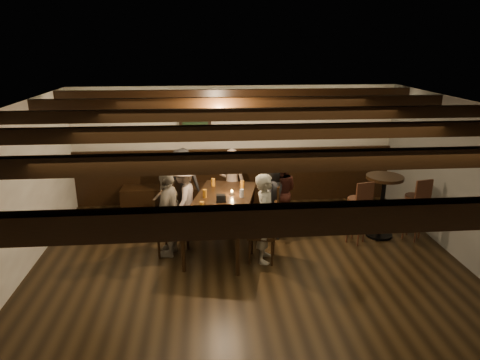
{
  "coord_description": "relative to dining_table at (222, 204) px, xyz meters",
  "views": [
    {
      "loc": [
        -0.63,
        -4.98,
        3.22
      ],
      "look_at": [
        -0.1,
        1.3,
        1.17
      ],
      "focal_mm": 32.0,
      "sensor_mm": 36.0,
      "label": 1
    }
  ],
  "objects": [
    {
      "name": "room",
      "position": [
        0.09,
        0.73,
        0.37
      ],
      "size": [
        7.0,
        7.0,
        7.0
      ],
      "color": "black",
      "rests_on": "ground"
    },
    {
      "name": "dining_table",
      "position": [
        0.0,
        0.0,
        0.0
      ],
      "size": [
        1.35,
        2.2,
        0.77
      ],
      "rotation": [
        0.0,
        0.0,
        -0.22
      ],
      "color": "black",
      "rests_on": "floor"
    },
    {
      "name": "chair_left_near",
      "position": [
        -0.6,
        0.6,
        -0.42
      ],
      "size": [
        0.51,
        0.51,
        0.93
      ],
      "rotation": [
        0.0,
        0.0,
        -1.79
      ],
      "color": "black",
      "rests_on": "floor"
    },
    {
      "name": "chair_left_far",
      "position": [
        -0.8,
        -0.28,
        -0.41
      ],
      "size": [
        0.54,
        0.54,
        0.98
      ],
      "rotation": [
        0.0,
        0.0,
        -1.79
      ],
      "color": "black",
      "rests_on": "floor"
    },
    {
      "name": "chair_right_near",
      "position": [
        0.8,
        0.28,
        -0.42
      ],
      "size": [
        0.52,
        0.52,
        0.95
      ],
      "rotation": [
        0.0,
        0.0,
        1.35
      ],
      "color": "black",
      "rests_on": "floor"
    },
    {
      "name": "chair_right_far",
      "position": [
        0.6,
        -0.6,
        -0.42
      ],
      "size": [
        0.5,
        0.5,
        0.92
      ],
      "rotation": [
        0.0,
        0.0,
        1.35
      ],
      "color": "black",
      "rests_on": "floor"
    },
    {
      "name": "person_bench_left",
      "position": [
        -0.68,
        1.08,
        -0.01
      ],
      "size": [
        0.76,
        0.58,
        1.39
      ],
      "primitive_type": "imported",
      "rotation": [
        0.0,
        0.0,
        2.92
      ],
      "color": "#262628",
      "rests_on": "floor"
    },
    {
      "name": "person_bench_centre",
      "position": [
        0.23,
        1.02,
        -0.01
      ],
      "size": [
        0.56,
        0.43,
        1.38
      ],
      "primitive_type": "imported",
      "rotation": [
        0.0,
        0.0,
        2.92
      ],
      "color": "gray",
      "rests_on": "floor"
    },
    {
      "name": "person_bench_right",
      "position": [
        1.08,
        0.68,
        -0.06
      ],
      "size": [
        0.72,
        0.62,
        1.29
      ],
      "primitive_type": "imported",
      "rotation": [
        0.0,
        0.0,
        2.92
      ],
      "color": "#4D221A",
      "rests_on": "floor"
    },
    {
      "name": "person_left_near",
      "position": [
        -0.63,
        0.6,
        -0.09
      ],
      "size": [
        0.62,
        0.88,
        1.23
      ],
      "primitive_type": "imported",
      "rotation": [
        0.0,
        0.0,
        -1.79
      ],
      "color": "#BCA79F",
      "rests_on": "floor"
    },
    {
      "name": "person_left_far",
      "position": [
        -0.83,
        -0.27,
        -0.01
      ],
      "size": [
        0.51,
        0.87,
        1.39
      ],
      "primitive_type": "imported",
      "rotation": [
        0.0,
        0.0,
        -1.79
      ],
      "color": "gray",
      "rests_on": "floor"
    },
    {
      "name": "person_right_near",
      "position": [
        0.83,
        0.27,
        0.0
      ],
      "size": [
        0.59,
        0.77,
        1.41
      ],
      "primitive_type": "imported",
      "rotation": [
        0.0,
        0.0,
        1.35
      ],
      "color": "#272729",
      "rests_on": "floor"
    },
    {
      "name": "person_right_far",
      "position": [
        0.63,
        -0.6,
        -0.01
      ],
      "size": [
        0.44,
        0.57,
        1.39
      ],
      "primitive_type": "imported",
      "rotation": [
        0.0,
        0.0,
        1.35
      ],
      "color": "gray",
      "rests_on": "floor"
    },
    {
      "name": "pint_a",
      "position": [
        -0.12,
        0.74,
        0.13
      ],
      "size": [
        0.07,
        0.07,
        0.14
      ],
      "primitive_type": "cylinder",
      "color": "#BF7219",
      "rests_on": "dining_table"
    },
    {
      "name": "pint_b",
      "position": [
        0.39,
        0.58,
        0.13
      ],
      "size": [
        0.07,
        0.07,
        0.14
      ],
      "primitive_type": "cylinder",
      "color": "#BF7219",
      "rests_on": "dining_table"
    },
    {
      "name": "pint_c",
      "position": [
        -0.27,
        0.16,
        0.13
      ],
      "size": [
        0.07,
        0.07,
        0.14
      ],
      "primitive_type": "cylinder",
      "color": "#BF7219",
      "rests_on": "dining_table"
    },
    {
      "name": "pint_d",
      "position": [
        0.34,
        0.13,
        0.13
      ],
      "size": [
        0.07,
        0.07,
        0.14
      ],
      "primitive_type": "cylinder",
      "color": "silver",
      "rests_on": "dining_table"
    },
    {
      "name": "pint_e",
      "position": [
        -0.31,
        -0.39,
        0.13
      ],
      "size": [
        0.07,
        0.07,
        0.14
      ],
      "primitive_type": "cylinder",
      "color": "#BF7219",
      "rests_on": "dining_table"
    },
    {
      "name": "pint_f",
      "position": [
        0.07,
        -0.58,
        0.13
      ],
      "size": [
        0.07,
        0.07,
        0.14
      ],
      "primitive_type": "cylinder",
      "color": "silver",
      "rests_on": "dining_table"
    },
    {
      "name": "pint_g",
      "position": [
        -0.13,
        -0.79,
        0.13
      ],
      "size": [
        0.07,
        0.07,
        0.14
      ],
      "primitive_type": "cylinder",
      "color": "#BF7219",
      "rests_on": "dining_table"
    },
    {
      "name": "plate_near",
      "position": [
        -0.3,
        -0.65,
        0.07
      ],
      "size": [
        0.24,
        0.24,
        0.01
      ],
      "primitive_type": "cylinder",
      "color": "white",
      "rests_on": "dining_table"
    },
    {
      "name": "plate_far",
      "position": [
        0.11,
        -0.33,
        0.07
      ],
      "size": [
        0.24,
        0.24,
        0.01
      ],
      "primitive_type": "cylinder",
      "color": "white",
      "rests_on": "dining_table"
    },
    {
      "name": "condiment_caddy",
      "position": [
        -0.01,
        -0.05,
        0.12
      ],
      "size": [
        0.15,
        0.1,
        0.12
      ],
      "primitive_type": "cube",
      "color": "black",
      "rests_on": "dining_table"
    },
    {
      "name": "candle",
      "position": [
        0.18,
        0.27,
        0.09
      ],
      "size": [
        0.05,
        0.05,
        0.05
      ],
      "primitive_type": "cylinder",
      "color": "beige",
      "rests_on": "dining_table"
    },
    {
      "name": "high_top_table",
      "position": [
        2.73,
        0.08,
        0.01
      ],
      "size": [
        0.61,
        0.61,
        1.09
      ],
      "color": "black",
      "rests_on": "floor"
    },
    {
      "name": "bar_stool_left",
      "position": [
        2.23,
        -0.13,
        -0.29
      ],
      "size": [
        0.36,
        0.38,
        1.1
      ],
      "rotation": [
        0.0,
        0.0,
        0.22
      ],
      "color": "#3D1F13",
      "rests_on": "floor"
    },
    {
      "name": "bar_stool_right",
      "position": [
        3.23,
        -0.08,
        -0.29
      ],
      "size": [
        0.36,
        0.38,
        1.1
      ],
      "rotation": [
        0.0,
        0.0,
        0.19
      ],
      "color": "#3D1F13",
      "rests_on": "floor"
    }
  ]
}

